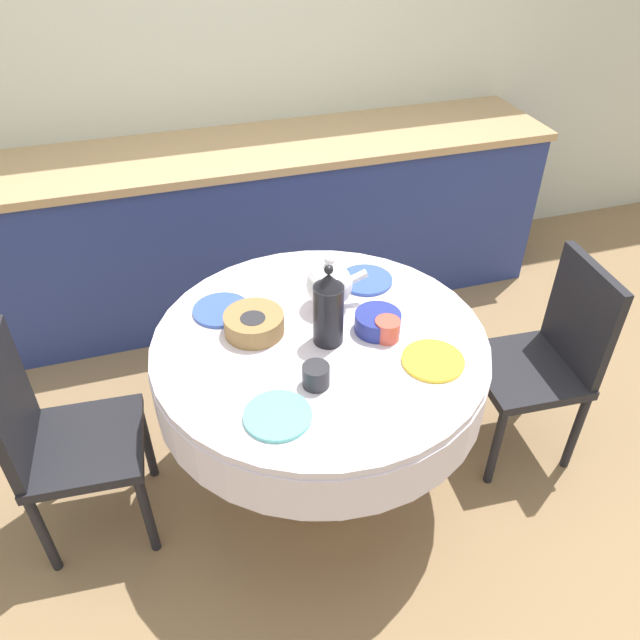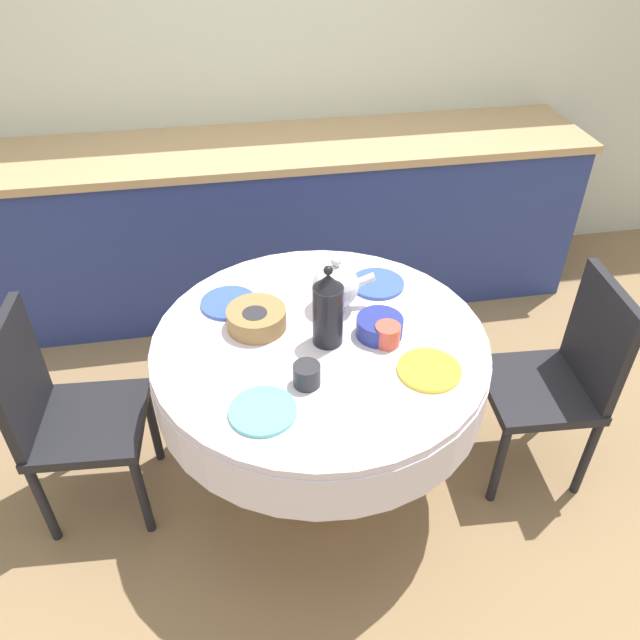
{
  "view_description": "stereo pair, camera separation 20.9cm",
  "coord_description": "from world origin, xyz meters",
  "px_view_note": "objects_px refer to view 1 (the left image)",
  "views": [
    {
      "loc": [
        -0.49,
        -1.58,
        2.11
      ],
      "look_at": [
        0.0,
        0.0,
        0.83
      ],
      "focal_mm": 35.0,
      "sensor_mm": 36.0,
      "label": 1
    },
    {
      "loc": [
        -0.29,
        -1.63,
        2.11
      ],
      "look_at": [
        0.0,
        0.0,
        0.83
      ],
      "focal_mm": 35.0,
      "sensor_mm": 36.0,
      "label": 2
    }
  ],
  "objects_px": {
    "chair_left": "(547,354)",
    "teapot": "(330,285)",
    "coffee_carafe": "(328,309)",
    "chair_right": "(57,435)"
  },
  "relations": [
    {
      "from": "chair_left",
      "to": "teapot",
      "type": "height_order",
      "value": "teapot"
    },
    {
      "from": "coffee_carafe",
      "to": "chair_right",
      "type": "bearing_deg",
      "value": 174.89
    },
    {
      "from": "chair_right",
      "to": "chair_left",
      "type": "bearing_deg",
      "value": 90.17
    },
    {
      "from": "chair_right",
      "to": "coffee_carafe",
      "type": "height_order",
      "value": "coffee_carafe"
    },
    {
      "from": "chair_left",
      "to": "teapot",
      "type": "relative_size",
      "value": 3.84
    },
    {
      "from": "chair_left",
      "to": "teapot",
      "type": "bearing_deg",
      "value": 78.48
    },
    {
      "from": "chair_left",
      "to": "coffee_carafe",
      "type": "distance_m",
      "value": 0.98
    },
    {
      "from": "chair_left",
      "to": "teapot",
      "type": "xyz_separation_m",
      "value": [
        -0.84,
        0.23,
        0.35
      ]
    },
    {
      "from": "coffee_carafe",
      "to": "chair_left",
      "type": "bearing_deg",
      "value": -2.74
    },
    {
      "from": "chair_left",
      "to": "coffee_carafe",
      "type": "relative_size",
      "value": 2.93
    }
  ]
}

